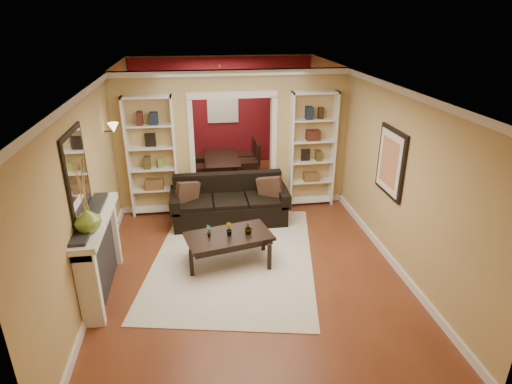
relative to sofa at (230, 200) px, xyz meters
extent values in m
plane|color=brown|center=(0.16, -0.45, -0.42)|extent=(8.00, 8.00, 0.00)
plane|color=white|center=(0.16, -0.45, 2.28)|extent=(8.00, 8.00, 0.00)
plane|color=tan|center=(0.16, 3.55, 0.93)|extent=(8.00, 0.00, 8.00)
plane|color=tan|center=(0.16, -4.45, 0.93)|extent=(8.00, 0.00, 8.00)
plane|color=tan|center=(-2.09, -0.45, 0.93)|extent=(0.00, 8.00, 8.00)
plane|color=tan|center=(2.41, -0.45, 0.93)|extent=(0.00, 8.00, 8.00)
cube|color=tan|center=(0.16, 0.75, 0.93)|extent=(4.50, 0.15, 2.70)
cube|color=maroon|center=(0.16, 3.52, 0.90)|extent=(4.44, 0.04, 2.64)
cube|color=#8CA5CC|center=(0.16, 3.48, 1.13)|extent=(0.78, 0.03, 0.98)
cube|color=beige|center=(-0.05, -1.31, -0.42)|extent=(3.14, 3.93, 0.01)
cube|color=black|center=(0.00, 0.00, 0.00)|extent=(2.17, 0.94, 0.85)
cube|color=brown|center=(-0.77, -0.02, 0.21)|extent=(0.44, 0.34, 0.44)
cube|color=brown|center=(0.77, -0.02, 0.22)|extent=(0.47, 0.34, 0.46)
cube|color=black|center=(-0.14, -1.46, -0.18)|extent=(1.42, 0.98, 0.49)
imported|color=#336626|center=(-0.44, -1.46, 0.17)|extent=(0.11, 0.12, 0.19)
imported|color=#336626|center=(-0.14, -1.46, 0.17)|extent=(0.13, 0.14, 0.20)
imported|color=#336626|center=(0.17, -1.46, 0.18)|extent=(0.15, 0.15, 0.21)
cube|color=white|center=(-1.39, 0.58, 0.73)|extent=(0.90, 0.30, 2.30)
cube|color=white|center=(1.71, 0.58, 0.73)|extent=(0.90, 0.30, 2.30)
cube|color=white|center=(-1.93, -1.95, 0.16)|extent=(0.32, 1.70, 1.16)
imported|color=olive|center=(-1.93, -2.33, 0.91)|extent=(0.38, 0.38, 0.34)
cube|color=silver|center=(-2.07, -1.95, 1.38)|extent=(0.03, 0.95, 1.10)
cube|color=#FFE0A5|center=(-1.99, 0.10, 1.41)|extent=(0.18, 0.18, 0.22)
cube|color=black|center=(2.37, -1.45, 1.13)|extent=(0.04, 0.85, 1.05)
imported|color=black|center=(0.04, 2.35, -0.17)|extent=(1.44, 0.80, 0.51)
cube|color=black|center=(-0.51, 2.05, -0.03)|extent=(0.48, 0.48, 0.78)
cube|color=black|center=(0.59, 2.05, 0.04)|extent=(0.58, 0.58, 0.93)
cube|color=black|center=(-0.51, 2.65, 0.01)|extent=(0.52, 0.52, 0.87)
cube|color=black|center=(0.59, 2.65, 0.02)|extent=(0.50, 0.50, 0.88)
cube|color=#3B2B1A|center=(0.16, 2.25, 1.60)|extent=(0.50, 0.50, 0.30)
camera|label=1|loc=(-0.55, -7.28, 3.25)|focal=30.00mm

